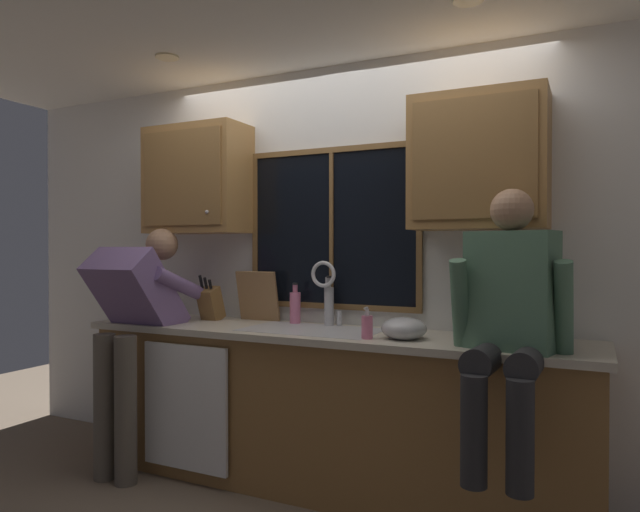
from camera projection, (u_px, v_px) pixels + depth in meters
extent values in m
cube|color=silver|center=(347.00, 268.00, 3.61)|extent=(5.37, 0.12, 2.55)
cylinder|color=#FFEAB2|center=(167.00, 57.00, 3.39)|extent=(0.14, 0.14, 0.01)
cylinder|color=#FFEAB2|center=(468.00, 1.00, 2.61)|extent=(0.14, 0.14, 0.01)
cube|color=black|center=(332.00, 228.00, 3.58)|extent=(1.10, 0.02, 0.95)
cube|color=brown|center=(332.00, 150.00, 3.56)|extent=(1.17, 0.02, 0.04)
cube|color=brown|center=(332.00, 306.00, 3.58)|extent=(1.17, 0.02, 0.04)
cube|color=brown|center=(255.00, 230.00, 3.82)|extent=(0.03, 0.02, 0.95)
cube|color=brown|center=(419.00, 227.00, 3.32)|extent=(0.04, 0.02, 0.95)
cube|color=brown|center=(332.00, 228.00, 3.57)|extent=(0.02, 0.02, 0.95)
cube|color=olive|center=(323.00, 412.00, 3.31)|extent=(2.97, 0.58, 0.88)
cube|color=beige|center=(322.00, 334.00, 3.29)|extent=(3.03, 0.62, 0.04)
cube|color=white|center=(185.00, 407.00, 3.35)|extent=(0.60, 0.02, 0.74)
cube|color=#9E703D|center=(198.00, 180.00, 3.84)|extent=(0.71, 0.33, 0.72)
cube|color=olive|center=(181.00, 178.00, 3.69)|extent=(0.63, 0.01, 0.62)
sphere|color=#B2B2B7|center=(207.00, 212.00, 3.59)|extent=(0.02, 0.02, 0.02)
cube|color=#9E703D|center=(479.00, 162.00, 3.03)|extent=(0.71, 0.33, 0.72)
cube|color=olive|center=(472.00, 158.00, 2.87)|extent=(0.63, 0.01, 0.62)
sphere|color=#B2B2B7|center=(516.00, 201.00, 2.78)|extent=(0.02, 0.02, 0.02)
cube|color=#B7B7BC|center=(312.00, 331.00, 3.33)|extent=(0.80, 0.46, 0.02)
cube|color=#9C9CA0|center=(282.00, 346.00, 3.41)|extent=(0.36, 0.42, 0.20)
cube|color=#9C9CA0|center=(343.00, 351.00, 3.24)|extent=(0.36, 0.42, 0.20)
cube|color=#B7B7BC|center=(312.00, 348.00, 3.33)|extent=(0.04, 0.42, 0.20)
cylinder|color=silver|center=(327.00, 301.00, 3.52)|extent=(0.03, 0.03, 0.30)
torus|color=silver|center=(323.00, 274.00, 3.47)|extent=(0.16, 0.02, 0.16)
cylinder|color=silver|center=(339.00, 318.00, 3.49)|extent=(0.03, 0.03, 0.09)
cylinder|color=#595147|center=(105.00, 406.00, 3.43)|extent=(0.13, 0.13, 0.88)
cylinder|color=#595147|center=(126.00, 410.00, 3.36)|extent=(0.13, 0.13, 0.88)
cube|color=slate|center=(136.00, 294.00, 3.54)|extent=(0.44, 0.53, 0.59)
sphere|color=#A57A5B|center=(162.00, 244.00, 3.75)|extent=(0.21, 0.21, 0.21)
cylinder|color=slate|center=(131.00, 284.00, 3.80)|extent=(0.09, 0.52, 0.26)
cylinder|color=slate|center=(183.00, 286.00, 3.61)|extent=(0.09, 0.52, 0.26)
cylinder|color=#262628|center=(483.00, 360.00, 2.52)|extent=(0.14, 0.43, 0.16)
cylinder|color=#262628|center=(526.00, 364.00, 2.44)|extent=(0.14, 0.43, 0.16)
cylinder|color=#262628|center=(474.00, 431.00, 2.32)|extent=(0.11, 0.11, 0.46)
cylinder|color=#262628|center=(520.00, 437.00, 2.25)|extent=(0.11, 0.11, 0.46)
cube|color=#4C7259|center=(511.00, 290.00, 2.67)|extent=(0.44, 0.29, 0.56)
sphere|color=#A57A5B|center=(512.00, 210.00, 2.67)|extent=(0.20, 0.20, 0.20)
cylinder|color=#4C7259|center=(460.00, 306.00, 2.73)|extent=(0.08, 0.20, 0.47)
cylinder|color=#4C7259|center=(564.00, 311.00, 2.53)|extent=(0.08, 0.20, 0.47)
cube|color=brown|center=(211.00, 304.00, 3.78)|extent=(0.12, 0.18, 0.25)
cylinder|color=black|center=(201.00, 282.00, 3.74)|extent=(0.02, 0.05, 0.09)
cylinder|color=black|center=(206.00, 283.00, 3.73)|extent=(0.02, 0.04, 0.08)
cylinder|color=black|center=(210.00, 284.00, 3.71)|extent=(0.02, 0.04, 0.06)
cube|color=#997047|center=(258.00, 296.00, 3.74)|extent=(0.29, 0.09, 0.33)
ellipsoid|color=#B7B7BC|center=(404.00, 329.00, 3.00)|extent=(0.24, 0.24, 0.12)
cylinder|color=pink|center=(367.00, 327.00, 3.00)|extent=(0.06, 0.06, 0.12)
cylinder|color=silver|center=(367.00, 312.00, 2.99)|extent=(0.02, 0.02, 0.04)
cylinder|color=silver|center=(366.00, 308.00, 2.98)|extent=(0.01, 0.04, 0.01)
cylinder|color=#B7B7BC|center=(329.00, 307.00, 3.50)|extent=(0.06, 0.06, 0.24)
cylinder|color=#929296|center=(329.00, 283.00, 3.50)|extent=(0.03, 0.03, 0.06)
cylinder|color=black|center=(329.00, 277.00, 3.50)|extent=(0.03, 0.03, 0.01)
cylinder|color=pink|center=(295.00, 308.00, 3.60)|extent=(0.07, 0.07, 0.20)
cylinder|color=#AD5B7A|center=(295.00, 289.00, 3.60)|extent=(0.03, 0.03, 0.05)
cylinder|color=black|center=(295.00, 284.00, 3.60)|extent=(0.03, 0.03, 0.01)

